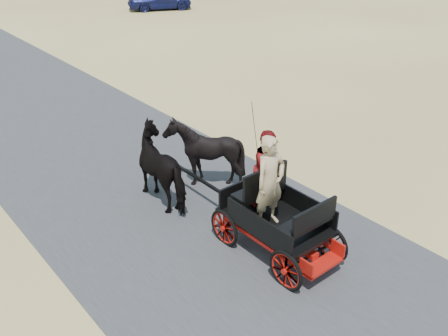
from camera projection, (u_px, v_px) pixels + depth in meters
ground at (291, 293)px, 8.84m from camera, size 140.00×140.00×0.00m
road at (291, 292)px, 8.83m from camera, size 6.00×140.00×0.01m
carriage at (276, 236)px, 9.73m from camera, size 1.30×2.40×0.72m
horse_left at (166, 167)px, 11.22m from camera, size 0.91×2.01×1.70m
horse_right at (204, 153)px, 11.84m from camera, size 1.37×1.54×1.70m
driver_man at (270, 182)px, 9.06m from camera, size 0.66×0.43×1.80m
passenger_woman at (268, 168)px, 9.77m from camera, size 0.77×0.60×1.58m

